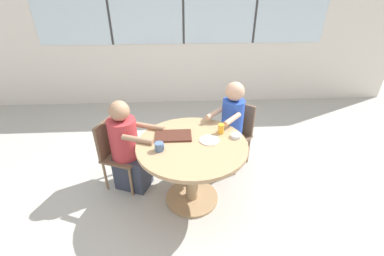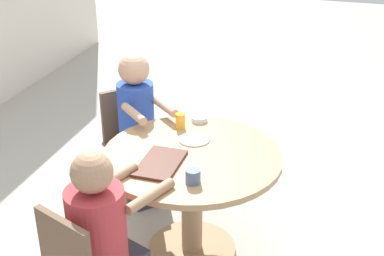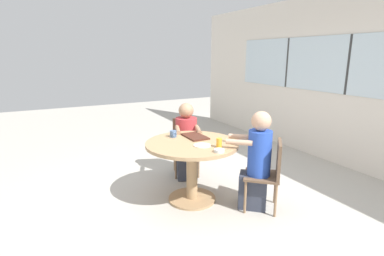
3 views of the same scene
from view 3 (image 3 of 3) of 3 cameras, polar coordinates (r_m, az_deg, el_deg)
name	(u,v)px [view 3 (image 3 of 3)]	position (r m, az deg, el deg)	size (l,w,h in m)	color
ground_plane	(192,199)	(3.94, 0.00, -13.44)	(16.00, 16.00, 0.00)	#B2ADA3
wall_back_with_windows	(348,80)	(5.41, 27.64, 8.16)	(8.40, 0.08, 2.80)	silver
dining_table	(192,157)	(3.71, 0.00, -5.59)	(1.14, 1.14, 0.76)	tan
chair_for_woman_green_shirt	(186,141)	(4.63, -1.24, -2.53)	(0.52, 0.52, 0.85)	brown
chair_for_man_blue_shirt	(270,170)	(3.64, 14.67, -7.67)	(0.56, 0.56, 0.85)	brown
person_woman_green_shirt	(186,144)	(4.47, -1.06, -3.07)	(0.64, 0.50, 1.12)	#333847
person_man_blue_shirt	(257,164)	(3.62, 12.20, -6.63)	(0.53, 0.55, 1.19)	#333847
food_tray_dark	(195,136)	(3.87, 0.58, -1.61)	(0.38, 0.23, 0.02)	#472319
coffee_mug	(173,134)	(3.88, -3.59, -1.13)	(0.09, 0.09, 0.08)	slate
juice_glass	(219,143)	(3.46, 5.17, -2.83)	(0.07, 0.07, 0.11)	gold
bowl_white_shallow	(219,151)	(3.30, 5.20, -4.31)	(0.11, 0.11, 0.03)	silver
plate_tortillas	(202,145)	(3.52, 1.98, -3.33)	(0.21, 0.21, 0.01)	beige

